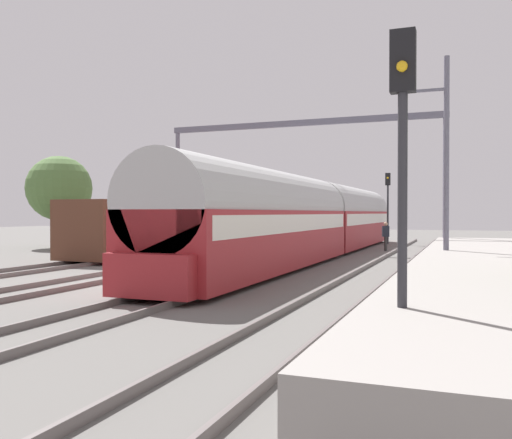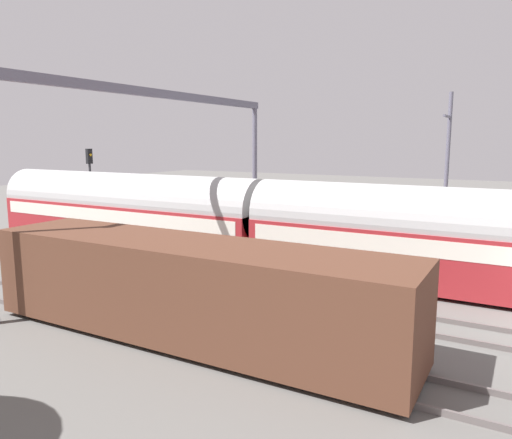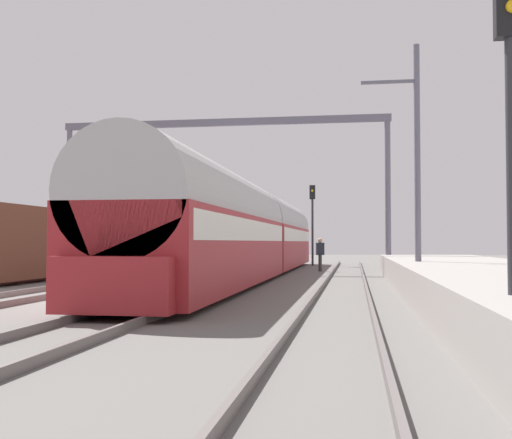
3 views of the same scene
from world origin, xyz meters
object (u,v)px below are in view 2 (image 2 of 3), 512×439
freight_car (189,290)px  person_crossing (203,225)px  catenary_gantry (162,134)px  railway_signal_far (90,180)px  passenger_train (262,223)px

freight_car → person_crossing: bearing=33.5°
catenary_gantry → railway_signal_far: bearing=66.0°
passenger_train → person_crossing: (2.81, 5.26, -0.94)m
passenger_train → freight_car: 8.74m
person_crossing → railway_signal_far: (-0.89, 7.67, 2.28)m
railway_signal_far → catenary_gantry: bearing=-114.0°
freight_car → person_crossing: freight_car is taller
person_crossing → railway_signal_far: bearing=-102.5°
passenger_train → catenary_gantry: 5.93m
person_crossing → catenary_gantry: 7.08m
freight_car → catenary_gantry: 9.85m
passenger_train → catenary_gantry: catenary_gantry is taller
person_crossing → catenary_gantry: (-4.92, -1.38, 4.91)m
passenger_train → railway_signal_far: size_ratio=6.34×
freight_car → passenger_train: bearing=14.6°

